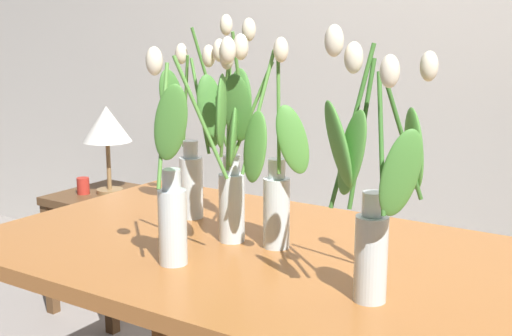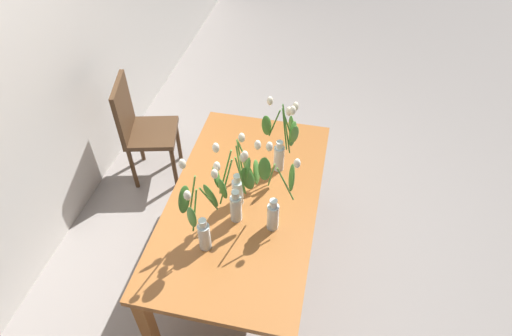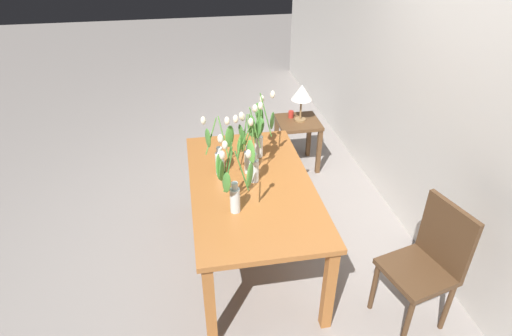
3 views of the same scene
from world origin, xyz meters
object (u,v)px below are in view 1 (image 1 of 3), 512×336
Objects in this scene: side_table at (109,219)px; tulip_vase_2 at (269,173)px; dining_table at (281,286)px; pillar_candle at (83,186)px; tulip_vase_4 at (180,187)px; tulip_vase_1 at (231,157)px; tulip_vase_3 at (374,197)px; table_lamp at (107,127)px; tulip_vase_0 at (196,147)px.

tulip_vase_2 is at bearing -29.04° from side_table.
pillar_candle is at bearing 155.18° from dining_table.
dining_table reaches higher than side_table.
tulip_vase_2 is 1.01× the size of tulip_vase_4.
tulip_vase_3 is at bearing -21.93° from tulip_vase_1.
tulip_vase_2 reaches higher than dining_table.
dining_table is 0.38m from tulip_vase_4.
tulip_vase_4 is at bearing -84.88° from tulip_vase_1.
tulip_vase_4 reaches higher than table_lamp.
pillar_candle reaches higher than side_table.
pillar_candle is (-1.77, 0.85, -0.38)m from tulip_vase_3.
tulip_vase_2 is 7.17× the size of pillar_candle.
dining_table is 0.48m from tulip_vase_3.
tulip_vase_3 reaches higher than tulip_vase_2.
tulip_vase_4 is 1.62m from pillar_candle.
tulip_vase_1 is 0.13m from tulip_vase_2.
table_lamp is (-1.37, 0.75, 0.21)m from dining_table.
pillar_candle is (-1.08, 0.53, -0.36)m from tulip_vase_0.
tulip_vase_0 is at bearing 157.21° from tulip_vase_2.
side_table is (-1.20, 0.71, -0.53)m from tulip_vase_1.
dining_table is at bearing -6.24° from tulip_vase_1.
pillar_candle is at bearing -136.94° from table_lamp.
tulip_vase_4 is at bearing -175.16° from tulip_vase_3.
tulip_vase_2 is 0.39m from tulip_vase_3.
tulip_vase_3 reaches higher than pillar_candle.
tulip_vase_0 is 7.84× the size of pillar_candle.
pillar_candle is at bearing 154.40° from tulip_vase_3.
side_table is 0.19m from pillar_candle.
tulip_vase_0 is 1.48× the size of table_lamp.
table_lamp is at bearing 151.15° from tulip_vase_3.
tulip_vase_1 is 0.52m from tulip_vase_3.
table_lamp is 0.29m from pillar_candle.
table_lamp is (-1.00, 0.61, -0.10)m from tulip_vase_0.
dining_table is at bearing -24.82° from pillar_candle.
tulip_vase_4 is at bearing -123.87° from dining_table.
table_lamp is (-1.69, 0.93, -0.11)m from tulip_vase_3.
tulip_vase_3 is 1.01× the size of side_table.
tulip_vase_0 is at bearing 159.72° from dining_table.
tulip_vase_0 reaches higher than dining_table.
table_lamp is (-1.33, 0.76, -0.08)m from tulip_vase_2.
tulip_vase_4 reaches higher than pillar_candle.
tulip_vase_1 is 1.49m from pillar_candle.
tulip_vase_2 is (0.13, -0.02, -0.02)m from tulip_vase_1.
tulip_vase_1 is at bearing 95.12° from tulip_vase_4.
tulip_vase_3 is (0.69, -0.31, 0.01)m from tulip_vase_0.
table_lamp reaches higher than side_table.
tulip_vase_2 is (-0.04, -0.00, 0.29)m from dining_table.
tulip_vase_3 is at bearing -24.45° from tulip_vase_0.
table_lamp is at bearing 150.43° from tulip_vase_2.
tulip_vase_3 is 1.93m from table_lamp.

